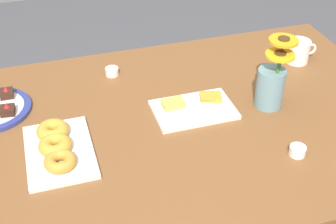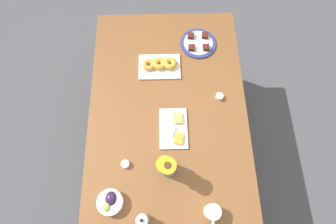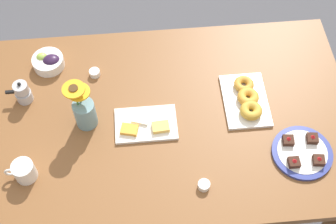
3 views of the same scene
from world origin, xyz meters
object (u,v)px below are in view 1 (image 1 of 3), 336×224
dining_table (168,143)px  flower_vase (271,83)px  coffee_mug (298,51)px  jam_cup_honey (112,71)px  croissant_platter (57,147)px  jam_cup_berry (298,150)px  cheese_platter (194,108)px

dining_table → flower_vase: 0.38m
coffee_mug → jam_cup_honey: size_ratio=2.53×
croissant_platter → jam_cup_berry: 0.69m
cheese_platter → coffee_mug: bearing=21.2°
dining_table → croissant_platter: bearing=-172.5°
cheese_platter → flower_vase: size_ratio=1.06×
cheese_platter → croissant_platter: 0.45m
jam_cup_honey → flower_vase: (0.45, -0.34, 0.07)m
coffee_mug → cheese_platter: 0.52m
cheese_platter → jam_cup_honey: bearing=124.8°
flower_vase → jam_cup_honey: bearing=143.2°
coffee_mug → jam_cup_berry: coffee_mug is taller
dining_table → flower_vase: (0.34, -0.01, 0.17)m
dining_table → flower_vase: flower_vase is taller
jam_cup_honey → jam_cup_berry: size_ratio=1.00×
cheese_platter → flower_vase: 0.26m
coffee_mug → croissant_platter: bearing=-163.9°
coffee_mug → jam_cup_berry: size_ratio=2.53×
jam_cup_berry → flower_vase: size_ratio=0.20×
coffee_mug → jam_cup_honey: bearing=171.0°
flower_vase → coffee_mug: bearing=44.0°
coffee_mug → dining_table: bearing=-159.1°
cheese_platter → jam_cup_berry: size_ratio=5.42×
jam_cup_berry → dining_table: bearing=140.4°
croissant_platter → jam_cup_honey: (0.24, 0.38, -0.01)m
cheese_platter → jam_cup_berry: 0.36m
coffee_mug → croissant_platter: (-0.93, -0.27, -0.02)m
coffee_mug → flower_vase: 0.33m
jam_cup_berry → cheese_platter: bearing=126.1°
jam_cup_berry → croissant_platter: bearing=162.2°
coffee_mug → flower_vase: flower_vase is taller
croissant_platter → jam_cup_honey: 0.45m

